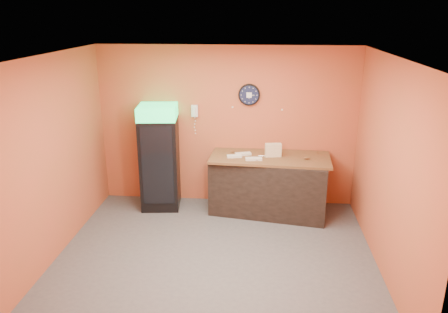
# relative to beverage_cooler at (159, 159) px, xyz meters

# --- Properties ---
(floor) EXTENTS (4.50, 4.50, 0.00)m
(floor) POSITION_rel_beverage_cooler_xyz_m (1.15, -1.61, -0.89)
(floor) COLOR #47474C
(floor) RESTS_ON ground
(back_wall) EXTENTS (4.50, 0.02, 2.80)m
(back_wall) POSITION_rel_beverage_cooler_xyz_m (1.15, 0.39, 0.51)
(back_wall) COLOR #C55337
(back_wall) RESTS_ON floor
(left_wall) EXTENTS (0.02, 4.00, 2.80)m
(left_wall) POSITION_rel_beverage_cooler_xyz_m (-1.10, -1.61, 0.51)
(left_wall) COLOR #C55337
(left_wall) RESTS_ON floor
(right_wall) EXTENTS (0.02, 4.00, 2.80)m
(right_wall) POSITION_rel_beverage_cooler_xyz_m (3.40, -1.61, 0.51)
(right_wall) COLOR #C55337
(right_wall) RESTS_ON floor
(ceiling) EXTENTS (4.50, 4.00, 0.02)m
(ceiling) POSITION_rel_beverage_cooler_xyz_m (1.15, -1.61, 1.91)
(ceiling) COLOR white
(ceiling) RESTS_ON back_wall
(beverage_cooler) EXTENTS (0.71, 0.71, 1.83)m
(beverage_cooler) POSITION_rel_beverage_cooler_xyz_m (0.00, 0.00, 0.00)
(beverage_cooler) COLOR black
(beverage_cooler) RESTS_ON floor
(prep_counter) EXTENTS (2.05, 1.16, 0.97)m
(prep_counter) POSITION_rel_beverage_cooler_xyz_m (1.91, -0.04, -0.41)
(prep_counter) COLOR black
(prep_counter) RESTS_ON floor
(wall_clock) EXTENTS (0.37, 0.06, 0.37)m
(wall_clock) POSITION_rel_beverage_cooler_xyz_m (1.53, 0.36, 1.08)
(wall_clock) COLOR black
(wall_clock) RESTS_ON back_wall
(wall_phone) EXTENTS (0.11, 0.10, 0.20)m
(wall_phone) POSITION_rel_beverage_cooler_xyz_m (0.59, 0.34, 0.79)
(wall_phone) COLOR white
(wall_phone) RESTS_ON back_wall
(butcher_paper) EXTENTS (2.04, 1.00, 0.04)m
(butcher_paper) POSITION_rel_beverage_cooler_xyz_m (1.91, -0.04, 0.10)
(butcher_paper) COLOR brown
(butcher_paper) RESTS_ON prep_counter
(sub_roll_stack) EXTENTS (0.28, 0.14, 0.23)m
(sub_roll_stack) POSITION_rel_beverage_cooler_xyz_m (1.96, -0.04, 0.23)
(sub_roll_stack) COLOR beige
(sub_roll_stack) RESTS_ON butcher_paper
(wrapped_sandwich_left) EXTENTS (0.26, 0.14, 0.04)m
(wrapped_sandwich_left) POSITION_rel_beverage_cooler_xyz_m (1.32, -0.13, 0.13)
(wrapped_sandwich_left) COLOR silver
(wrapped_sandwich_left) RESTS_ON butcher_paper
(wrapped_sandwich_mid) EXTENTS (0.28, 0.14, 0.04)m
(wrapped_sandwich_mid) POSITION_rel_beverage_cooler_xyz_m (1.64, -0.24, 0.13)
(wrapped_sandwich_mid) COLOR silver
(wrapped_sandwich_mid) RESTS_ON butcher_paper
(wrapped_sandwich_right) EXTENTS (0.29, 0.18, 0.04)m
(wrapped_sandwich_right) POSITION_rel_beverage_cooler_xyz_m (1.46, -0.00, 0.13)
(wrapped_sandwich_right) COLOR silver
(wrapped_sandwich_right) RESTS_ON butcher_paper
(kitchen_tool) EXTENTS (0.06, 0.06, 0.06)m
(kitchen_tool) POSITION_rel_beverage_cooler_xyz_m (1.87, -0.05, 0.15)
(kitchen_tool) COLOR silver
(kitchen_tool) RESTS_ON butcher_paper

